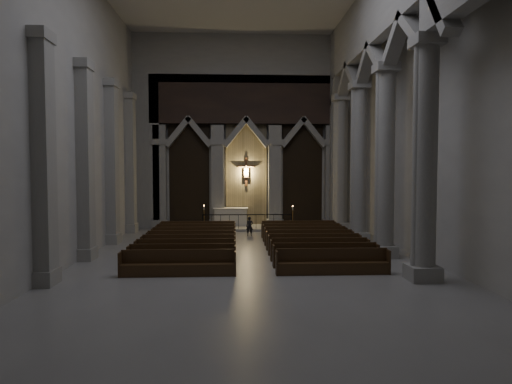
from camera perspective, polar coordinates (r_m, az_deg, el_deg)
room at (r=17.64m, az=-0.24°, el=15.68°), size 24.00×24.10×12.00m
sanctuary_wall at (r=28.89m, az=-1.23°, el=8.74°), size 14.00×0.77×12.00m
right_arcade at (r=19.97m, az=16.11°, el=14.73°), size 1.00×24.00×12.00m
left_pilasters at (r=21.55m, az=-18.92°, el=3.32°), size 0.60×13.00×8.03m
sanctuary_step at (r=28.05m, az=-1.16°, el=-4.48°), size 8.50×2.60×0.15m
altar at (r=28.59m, az=-3.19°, el=-3.08°), size 2.17×0.87×1.10m
altar_rail at (r=26.90m, az=-1.10°, el=-3.48°), size 5.30×0.09×1.04m
candle_stand_left at (r=27.06m, az=-6.51°, el=-4.03°), size 0.26×0.26×1.56m
candle_stand_right at (r=26.66m, az=4.61°, el=-4.13°), size 0.26×0.26×1.56m
pews at (r=20.30m, az=-0.57°, el=-6.74°), size 9.41×8.98×0.89m
worshipper at (r=25.10m, az=-0.80°, el=-4.32°), size 0.39×0.26×1.06m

